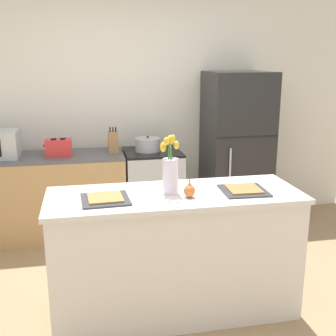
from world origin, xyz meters
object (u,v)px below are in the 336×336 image
Objects in this scene: plate_setting_left at (105,199)px; cooking_pot at (148,145)px; toaster at (59,147)px; knife_block at (113,142)px; flower_vase at (170,172)px; pear_figurine at (190,190)px; plate_setting_right at (244,190)px; refrigerator at (236,150)px; stove_range at (153,190)px.

plate_setting_left is 1.75m from cooking_pot.
plate_setting_left is at bearing -76.79° from toaster.
plate_setting_left is 1.23× the size of knife_block.
flower_vase is 0.49m from plate_setting_left.
pear_figurine is (0.11, -0.11, -0.11)m from flower_vase.
plate_setting_right is 1.21× the size of cooking_pot.
toaster is at bearing 118.22° from flower_vase.
knife_block is at bearing 102.82° from pear_figurine.
flower_vase reaches higher than cooking_pot.
plate_setting_left is at bearing -132.93° from refrigerator.
stove_range is 0.69m from knife_block.
pear_figurine is 0.57m from plate_setting_left.
cooking_pot reaches higher than plate_setting_left.
refrigerator is 5.18× the size of plate_setting_left.
toaster reaches higher than stove_range.
refrigerator reaches higher than toaster.
refrigerator is 6.15× the size of toaster.
stove_range is at bearing 70.34° from plate_setting_left.
flower_vase is at bearing -93.00° from cooking_pot.
flower_vase is 1.29× the size of plate_setting_right.
refrigerator reaches higher than plate_setting_left.
stove_range is at bearing -1.91° from knife_block.
flower_vase reaches higher than plate_setting_right.
plate_setting_right is at bearing -64.21° from knife_block.
refrigerator is 13.24× the size of pear_figurine.
cooking_pot is at bearing 87.00° from flower_vase.
toaster is (-0.97, -0.03, 0.53)m from stove_range.
stove_range is 2.08× the size of flower_vase.
stove_range is at bearing 89.24° from pear_figurine.
plate_setting_left reaches higher than stove_range.
plate_setting_right is (0.98, 0.00, 0.00)m from plate_setting_left.
stove_range is 0.52× the size of refrigerator.
cooking_pot is at bearing 169.29° from stove_range.
pear_figurine is 0.47× the size of cooking_pot.
stove_range is 2.68× the size of plate_setting_right.
pear_figurine is at bearing -89.11° from cooking_pot.
refrigerator is 1.97m from pear_figurine.
pear_figurine is 0.39× the size of plate_setting_left.
pear_figurine is at bearing -90.76° from stove_range.
refrigerator reaches higher than plate_setting_right.
plate_setting_right reaches higher than stove_range.
plate_setting_right is at bearing -6.59° from flower_vase.
pear_figurine is at bearing -77.18° from knife_block.
flower_vase is at bearing 7.54° from plate_setting_left.
toaster is 1.04× the size of knife_block.
plate_setting_left is 1.68m from knife_block.
pear_figurine is 1.93m from toaster.
refrigerator is 1.00m from cooking_pot.
stove_range is 1.73m from flower_vase.
refrigerator is at bearing 55.85° from flower_vase.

